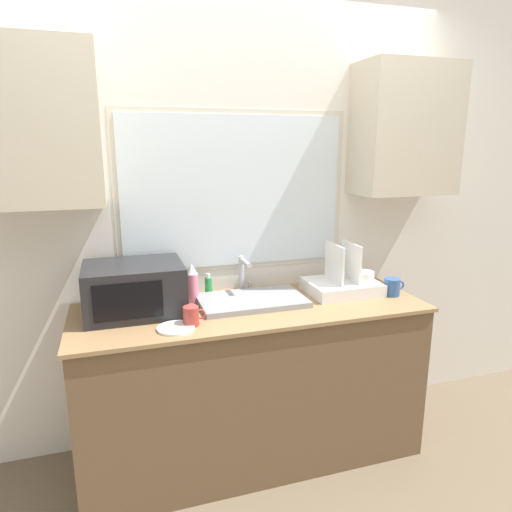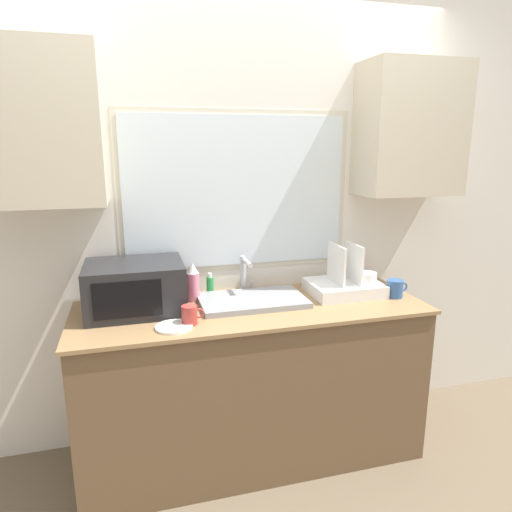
# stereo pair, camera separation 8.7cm
# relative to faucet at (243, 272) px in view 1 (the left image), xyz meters

# --- Properties ---
(ground_plane) EXTENTS (12.00, 12.00, 0.00)m
(ground_plane) POSITION_rel_faucet_xyz_m (-0.02, -0.54, -1.01)
(ground_plane) COLOR brown
(countertop) EXTENTS (1.85, 0.67, 0.88)m
(countertop) POSITION_rel_faucet_xyz_m (-0.02, -0.22, -0.57)
(countertop) COLOR brown
(countertop) RESTS_ON ground_plane
(wall_back) EXTENTS (6.00, 0.38, 2.60)m
(wall_back) POSITION_rel_faucet_xyz_m (-0.02, 0.08, 0.40)
(wall_back) COLOR silver
(wall_back) RESTS_ON ground_plane
(sink_basin) EXTENTS (0.57, 0.35, 0.03)m
(sink_basin) POSITION_rel_faucet_xyz_m (-0.00, -0.18, -0.11)
(sink_basin) COLOR gray
(sink_basin) RESTS_ON countertop
(faucet) EXTENTS (0.08, 0.18, 0.21)m
(faucet) POSITION_rel_faucet_xyz_m (0.00, 0.00, 0.00)
(faucet) COLOR #B7B7BC
(faucet) RESTS_ON countertop
(microwave) EXTENTS (0.49, 0.39, 0.25)m
(microwave) POSITION_rel_faucet_xyz_m (-0.61, -0.13, -0.00)
(microwave) COLOR #232326
(microwave) RESTS_ON countertop
(dish_rack) EXTENTS (0.40, 0.32, 0.29)m
(dish_rack) POSITION_rel_faucet_xyz_m (0.55, -0.16, -0.07)
(dish_rack) COLOR white
(dish_rack) RESTS_ON countertop
(spray_bottle) EXTENTS (0.07, 0.07, 0.21)m
(spray_bottle) POSITION_rel_faucet_xyz_m (-0.31, -0.05, -0.03)
(spray_bottle) COLOR #D8728C
(spray_bottle) RESTS_ON countertop
(soap_bottle) EXTENTS (0.04, 0.04, 0.13)m
(soap_bottle) POSITION_rel_faucet_xyz_m (-0.20, 0.02, -0.07)
(soap_bottle) COLOR #268C3F
(soap_bottle) RESTS_ON countertop
(mug_near_sink) EXTENTS (0.11, 0.07, 0.09)m
(mug_near_sink) POSITION_rel_faucet_xyz_m (-0.37, -0.39, -0.08)
(mug_near_sink) COLOR #A53833
(mug_near_sink) RESTS_ON countertop
(mug_by_rack) EXTENTS (0.13, 0.09, 0.10)m
(mug_by_rack) POSITION_rel_faucet_xyz_m (0.80, -0.29, -0.08)
(mug_by_rack) COLOR #335999
(mug_by_rack) RESTS_ON countertop
(small_plate) EXTENTS (0.17, 0.17, 0.01)m
(small_plate) POSITION_rel_faucet_xyz_m (-0.45, -0.42, -0.12)
(small_plate) COLOR white
(small_plate) RESTS_ON countertop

